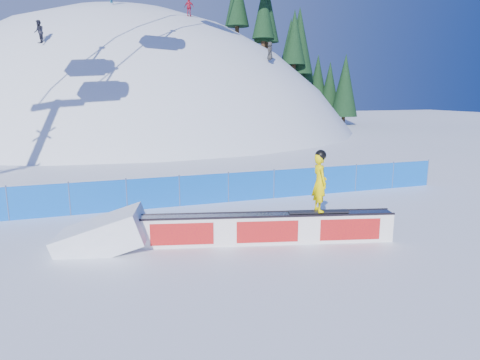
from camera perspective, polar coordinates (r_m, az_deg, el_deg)
name	(u,v)px	position (r m, az deg, el deg)	size (l,w,h in m)	color
ground	(241,240)	(13.05, 0.17, -7.99)	(160.00, 160.00, 0.00)	white
snow_hill	(136,268)	(58.24, -13.71, -11.38)	(64.00, 64.00, 64.00)	white
treeline	(304,47)	(57.02, 8.49, 17.19)	(16.84, 11.37, 18.72)	#362515
safety_fence	(204,189)	(17.04, -4.77, -1.25)	(22.05, 0.05, 1.30)	blue
rail_box	(266,228)	(12.69, 3.52, -6.47)	(7.46, 2.33, 0.91)	white
snow_ramp	(103,248)	(13.03, -17.76, -8.60)	(2.40, 1.60, 0.90)	white
snowboarder	(320,182)	(12.66, 10.58, -0.25)	(1.80, 0.74, 1.86)	black
distant_skiers	(148,17)	(41.81, -12.17, 20.43)	(20.22, 9.47, 7.06)	black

